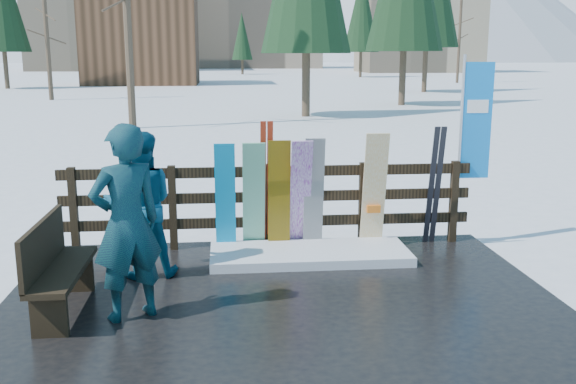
{
  "coord_description": "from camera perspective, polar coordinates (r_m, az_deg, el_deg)",
  "views": [
    {
      "loc": [
        -0.58,
        -6.3,
        2.67
      ],
      "look_at": [
        0.14,
        1.0,
        1.1
      ],
      "focal_mm": 40.0,
      "sensor_mm": 36.0,
      "label": 1
    }
  ],
  "objects": [
    {
      "name": "ground",
      "position": [
        6.87,
        -0.37,
        -10.8
      ],
      "size": [
        700.0,
        700.0,
        0.0
      ],
      "primitive_type": "plane",
      "color": "white",
      "rests_on": "ground"
    },
    {
      "name": "deck",
      "position": [
        6.85,
        -0.37,
        -10.49
      ],
      "size": [
        6.0,
        5.0,
        0.08
      ],
      "primitive_type": "cube",
      "color": "black",
      "rests_on": "ground"
    },
    {
      "name": "fence",
      "position": [
        8.74,
        -1.7,
        -0.69
      ],
      "size": [
        5.6,
        0.1,
        1.15
      ],
      "color": "black",
      "rests_on": "deck"
    },
    {
      "name": "snow_patch",
      "position": [
        8.36,
        1.93,
        -5.53
      ],
      "size": [
        2.56,
        1.0,
        0.12
      ],
      "primitive_type": "cube",
      "color": "white",
      "rests_on": "deck"
    },
    {
      "name": "bench",
      "position": [
        6.94,
        -20.0,
        -6.08
      ],
      "size": [
        0.41,
        1.5,
        0.97
      ],
      "color": "black",
      "rests_on": "deck"
    },
    {
      "name": "snowboard_0",
      "position": [
        8.49,
        -5.59,
        -0.57
      ],
      "size": [
        0.27,
        0.22,
        1.48
      ],
      "primitive_type": "cube",
      "rotation": [
        0.13,
        0.0,
        0.0
      ],
      "color": "#0387BD",
      "rests_on": "deck"
    },
    {
      "name": "snowboard_1",
      "position": [
        8.49,
        -3.05,
        -0.45
      ],
      "size": [
        0.3,
        0.42,
        1.5
      ],
      "primitive_type": "cube",
      "rotation": [
        0.26,
        0.0,
        0.0
      ],
      "color": "silver",
      "rests_on": "deck"
    },
    {
      "name": "snowboard_2",
      "position": [
        8.51,
        -0.79,
        -0.36
      ],
      "size": [
        0.29,
        0.2,
        1.51
      ],
      "primitive_type": "cube",
      "rotation": [
        0.11,
        0.0,
        0.0
      ],
      "color": "#CE9302",
      "rests_on": "deck"
    },
    {
      "name": "snowboard_3",
      "position": [
        8.54,
        1.12,
        -0.3
      ],
      "size": [
        0.28,
        0.44,
        1.52
      ],
      "primitive_type": "cube",
      "rotation": [
        0.27,
        0.0,
        0.0
      ],
      "color": "white",
      "rests_on": "deck"
    },
    {
      "name": "snowboard_4",
      "position": [
        8.56,
        2.3,
        -0.21
      ],
      "size": [
        0.26,
        0.26,
        1.54
      ],
      "primitive_type": "cube",
      "rotation": [
        0.16,
        0.0,
        0.0
      ],
      "color": "black",
      "rests_on": "deck"
    },
    {
      "name": "snowboard_5",
      "position": [
        8.7,
        7.67,
        0.09
      ],
      "size": [
        0.31,
        0.3,
        1.6
      ],
      "primitive_type": "cube",
      "rotation": [
        0.17,
        0.0,
        0.0
      ],
      "color": "white",
      "rests_on": "deck"
    },
    {
      "name": "ski_pair_a",
      "position": [
        8.54,
        -1.93,
        0.53
      ],
      "size": [
        0.16,
        0.3,
        1.76
      ],
      "color": "#B32D16",
      "rests_on": "deck"
    },
    {
      "name": "ski_pair_b",
      "position": [
        8.99,
        12.89,
        0.51
      ],
      "size": [
        0.17,
        0.32,
        1.67
      ],
      "color": "black",
      "rests_on": "deck"
    },
    {
      "name": "rental_flag",
      "position": [
        9.26,
        16.09,
        5.51
      ],
      "size": [
        0.45,
        0.04,
        2.6
      ],
      "color": "silver",
      "rests_on": "deck"
    },
    {
      "name": "person_front",
      "position": [
        6.48,
        -14.17,
        -2.69
      ],
      "size": [
        0.85,
        0.76,
        1.96
      ],
      "primitive_type": "imported",
      "rotation": [
        0.0,
        0.0,
        3.65
      ],
      "color": "#104A46",
      "rests_on": "deck"
    },
    {
      "name": "person_back",
      "position": [
        7.72,
        -13.01,
        -1.12
      ],
      "size": [
        0.91,
        0.75,
        1.74
      ],
      "primitive_type": "imported",
      "rotation": [
        0.0,
        0.0,
        3.25
      ],
      "color": "navy",
      "rests_on": "deck"
    },
    {
      "name": "resort_buildings",
      "position": [
        121.93,
        -5.03,
        15.41
      ],
      "size": [
        73.0,
        87.6,
        22.6
      ],
      "color": "tan",
      "rests_on": "ground"
    },
    {
      "name": "trees",
      "position": [
        54.98,
        -1.74,
        15.51
      ],
      "size": [
        42.23,
        68.58,
        12.87
      ],
      "color": "#382B1E",
      "rests_on": "ground"
    }
  ]
}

